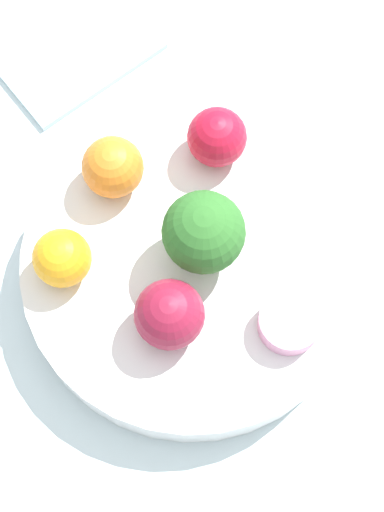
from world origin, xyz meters
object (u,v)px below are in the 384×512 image
(bowl, at_px, (192,269))
(apple_red, at_px, (217,137))
(small_cup, at_px, (289,322))
(orange_front, at_px, (114,166))
(orange_back, at_px, (62,258))
(broccoli, at_px, (200,229))
(apple_green, at_px, (169,314))
(napkin, at_px, (57,29))

(bowl, xyz_separation_m, apple_red, (0.08, 0.06, 0.05))
(bowl, distance_m, small_cup, 0.09)
(bowl, distance_m, orange_front, 0.10)
(bowl, xyz_separation_m, orange_back, (-0.07, 0.06, 0.04))
(broccoli, height_order, apple_green, broccoli)
(bowl, height_order, orange_back, orange_back)
(orange_back, bearing_deg, apple_green, -71.05)
(broccoli, bearing_deg, apple_green, -152.28)
(bowl, bearing_deg, apple_green, -149.99)
(broccoli, distance_m, orange_back, 0.10)
(apple_red, bearing_deg, apple_green, -146.05)
(apple_green, height_order, orange_back, apple_green)
(napkin, bearing_deg, bowl, -104.63)
(broccoli, height_order, napkin, broccoli)
(broccoli, bearing_deg, orange_front, 96.80)
(orange_front, height_order, small_cup, orange_front)
(orange_back, bearing_deg, napkin, 54.09)
(orange_back, bearing_deg, orange_front, 21.80)
(bowl, distance_m, broccoli, 0.06)
(napkin, bearing_deg, orange_front, -111.68)
(apple_green, relative_size, orange_front, 1.08)
(bowl, height_order, apple_red, apple_red)
(apple_green, bearing_deg, apple_red, 33.95)
(broccoli, relative_size, orange_front, 1.48)
(napkin, bearing_deg, small_cup, -98.04)
(orange_front, bearing_deg, small_cup, -84.35)
(bowl, distance_m, orange_back, 0.11)
(broccoli, xyz_separation_m, small_cup, (0.01, -0.09, -0.03))
(apple_green, xyz_separation_m, small_cup, (0.06, -0.06, -0.02))
(bowl, bearing_deg, broccoli, 17.60)
(broccoli, bearing_deg, bowl, -162.40)
(orange_front, bearing_deg, napkin, 68.32)
(bowl, height_order, napkin, bowl)
(small_cup, bearing_deg, napkin, 81.96)
(bowl, bearing_deg, orange_back, 141.42)
(apple_red, relative_size, napkin, 0.29)
(apple_red, distance_m, apple_green, 0.15)
(broccoli, distance_m, orange_front, 0.09)
(orange_back, height_order, napkin, orange_back)
(apple_green, bearing_deg, orange_back, 108.95)
(bowl, relative_size, orange_front, 5.51)
(apple_red, xyz_separation_m, orange_front, (-0.08, 0.03, 0.00))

